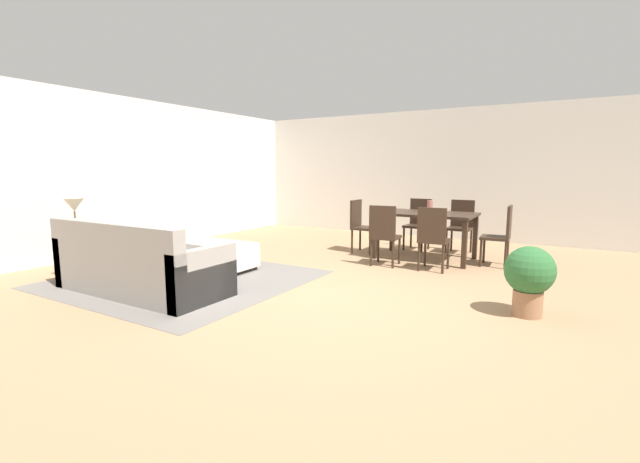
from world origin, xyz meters
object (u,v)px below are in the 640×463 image
Objects in this scene: dining_chair_near_right at (433,235)px; dining_chair_far_left at (419,221)px; dining_chair_near_left at (384,232)px; vase_centerpiece at (430,206)px; table_lamp at (74,207)px; dining_chair_head_east at (502,232)px; dining_chair_head_west at (361,223)px; dining_table at (425,218)px; potted_plant at (529,275)px; couch at (138,268)px; side_table at (77,245)px; dining_chair_far_right at (461,223)px; ottoman_table at (218,254)px.

dining_chair_near_right is 1.00× the size of dining_chair_far_left.
vase_centerpiece reaches higher than dining_chair_near_left.
table_lamp is 6.04m from dining_chair_head_east.
vase_centerpiece reaches higher than dining_chair_head_west.
table_lamp is 4.32m from dining_chair_near_left.
dining_chair_near_right is (4.06, 2.75, -0.44)m from table_lamp.
dining_table is 0.93m from dining_chair_near_left.
dining_table is 1.68× the size of dining_chair_near_right.
dining_chair_head_west reaches higher than potted_plant.
table_lamp is at bearing -140.93° from dining_chair_near_left.
couch reaches higher than side_table.
dining_table is 8.03× the size of vase_centerpiece.
dining_chair_head_east is (1.52, -0.78, 0.00)m from dining_chair_far_left.
dining_table is 1.68× the size of dining_chair_head_west.
dining_chair_far_left is (3.33, 4.35, 0.09)m from side_table.
side_table is 5.13m from dining_table.
dining_chair_near_left is 4.78× the size of vase_centerpiece.
couch is at bearing -125.00° from dining_chair_near_left.
table_lamp is 5.50m from dining_chair_far_left.
dining_chair_far_right is (0.74, 1.70, 0.00)m from dining_chair_near_left.
table_lamp is 0.34× the size of dining_table.
dining_chair_far_right reaches higher than potted_plant.
potted_plant is (4.03, 1.43, 0.11)m from couch.
dining_chair_far_left is at bearing 118.89° from vase_centerpiece.
potted_plant is (4.07, 0.09, 0.18)m from ottoman_table.
side_table is at bearing -136.21° from dining_table.
table_lamp reaches higher than dining_chair_near_right.
couch is 3.83m from dining_chair_head_west.
dining_chair_head_west is (1.20, 2.29, 0.29)m from ottoman_table.
dining_chair_head_east is at bearing 29.74° from dining_chair_near_left.
potted_plant is (2.08, -3.01, -0.11)m from dining_chair_far_left.
side_table is at bearing -125.65° from dining_chair_head_west.
ottoman_table is 1.17× the size of dining_chair_near_left.
side_table is at bearing -140.93° from dining_chair_near_left.
dining_chair_head_east is at bearing 33.44° from ottoman_table.
dining_chair_near_right is at bearing -65.70° from dining_chair_far_left.
dining_chair_near_left is (1.98, 1.45, 0.29)m from ottoman_table.
potted_plant is at bearing 1.21° from ottoman_table.
dining_chair_far_left is at bearing 45.55° from dining_chair_head_west.
dining_table is 0.90m from dining_chair_far_left.
side_table is 4.38m from dining_chair_head_west.
dining_chair_head_west is (-0.78, 0.85, 0.00)m from dining_chair_near_left.
side_table is at bearing -166.03° from potted_plant.
dining_chair_far_right is at bearing 47.27° from table_lamp.
dining_chair_near_left is 1.03m from vase_centerpiece.
dining_chair_far_left is at bearing 57.33° from ottoman_table.
dining_chair_near_right is (0.36, -0.80, -0.15)m from dining_table.
dining_chair_head_west is (-1.51, 0.80, 0.00)m from dining_chair_near_right.
dining_chair_head_east is 4.78× the size of vase_centerpiece.
table_lamp reaches higher than dining_chair_head_east.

